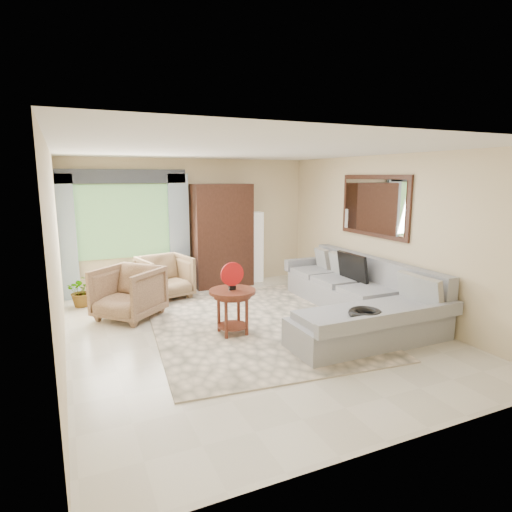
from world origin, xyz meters
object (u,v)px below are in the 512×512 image
armchair_left (128,293)px  potted_plant (82,291)px  floor_lamp (256,247)px  coffee_table (233,311)px  armoire (222,236)px  sectional_sofa (357,301)px  tv_screen (352,267)px  armchair_right (165,277)px

armchair_left → potted_plant: size_ratio=1.63×
potted_plant → floor_lamp: 3.60m
coffee_table → potted_plant: 3.04m
armoire → sectional_sofa: bearing=-66.9°
tv_screen → armchair_left: (-3.59, 1.03, -0.30)m
armchair_left → floor_lamp: size_ratio=0.61×
armchair_left → tv_screen: bearing=31.3°
armchair_right → armoire: size_ratio=0.42×
armoire → floor_lamp: size_ratio=1.40×
sectional_sofa → floor_lamp: size_ratio=2.31×
armchair_left → floor_lamp: 3.24m
sectional_sofa → armchair_left: sectional_sofa is taller
potted_plant → armoire: (2.74, 0.37, 0.77)m
tv_screen → armchair_left: bearing=164.0°
armchair_right → floor_lamp: 2.19m
armchair_right → armoire: armoire is taller
armoire → floor_lamp: bearing=4.3°
armchair_left → armchair_right: 1.20m
armoire → floor_lamp: (0.80, 0.06, -0.30)m
tv_screen → armoire: size_ratio=0.35×
tv_screen → armchair_right: bearing=145.3°
coffee_table → floor_lamp: size_ratio=0.44×
armchair_right → floor_lamp: size_ratio=0.59×
floor_lamp → tv_screen: bearing=-74.1°
tv_screen → armchair_left: tv_screen is taller
coffee_table → armoire: size_ratio=0.32×
armchair_left → armchair_right: armchair_left is taller
tv_screen → floor_lamp: size_ratio=0.49×
tv_screen → armoire: bearing=122.1°
sectional_sofa → tv_screen: tv_screen is taller
armchair_right → potted_plant: bearing=164.0°
tv_screen → armchair_right: size_ratio=0.84×
coffee_table → potted_plant: size_ratio=1.18×
tv_screen → floor_lamp: bearing=105.9°
coffee_table → floor_lamp: bearing=59.7°
armchair_right → potted_plant: 1.45m
potted_plant → armoire: size_ratio=0.27×
potted_plant → armoire: 2.87m
armchair_right → potted_plant: armchair_right is taller
tv_screen → armoire: armoire is taller
armchair_right → potted_plant: size_ratio=1.56×
armoire → coffee_table: bearing=-107.0°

